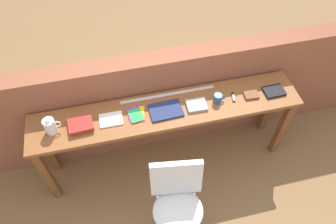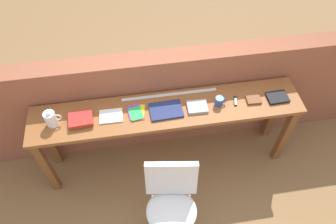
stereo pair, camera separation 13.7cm
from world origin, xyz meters
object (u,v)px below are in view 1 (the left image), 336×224
(book_repair_rightmost, at_px, (274,91))
(pitcher_white, at_px, (50,126))
(magazine_cycling, at_px, (111,120))
(mug, at_px, (218,98))
(leather_journal_brown, at_px, (251,95))
(multitool_folded, at_px, (233,97))
(chair_white_moulded, at_px, (177,200))
(book_open_centre, at_px, (166,110))
(pamphlet_pile_colourful, at_px, (136,115))
(book_stack_leftmost, at_px, (81,125))

(book_repair_rightmost, bearing_deg, pitcher_white, 178.02)
(pitcher_white, distance_m, magazine_cycling, 0.51)
(mug, height_order, leather_journal_brown, mug)
(pitcher_white, height_order, mug, pitcher_white)
(multitool_folded, bearing_deg, chair_white_moulded, -135.10)
(magazine_cycling, height_order, book_open_centre, book_open_centre)
(pamphlet_pile_colourful, distance_m, multitool_folded, 0.92)
(mug, bearing_deg, multitool_folded, 4.41)
(mug, distance_m, book_repair_rightmost, 0.56)
(pitcher_white, height_order, book_repair_rightmost, pitcher_white)
(multitool_folded, bearing_deg, pitcher_white, -179.71)
(chair_white_moulded, bearing_deg, mug, 51.64)
(chair_white_moulded, bearing_deg, magazine_cycling, 121.52)
(pitcher_white, relative_size, book_stack_leftmost, 0.84)
(book_stack_leftmost, relative_size, pamphlet_pile_colourful, 1.12)
(leather_journal_brown, height_order, book_repair_rightmost, same)
(mug, bearing_deg, book_open_centre, -179.74)
(mug, xyz_separation_m, leather_journal_brown, (0.33, -0.01, -0.03))
(chair_white_moulded, bearing_deg, leather_journal_brown, 38.14)
(chair_white_moulded, xyz_separation_m, pamphlet_pile_colourful, (-0.21, 0.71, 0.36))
(pamphlet_pile_colourful, bearing_deg, multitool_folded, -0.10)
(book_open_centre, xyz_separation_m, mug, (0.49, 0.00, 0.03))
(pitcher_white, relative_size, leather_journal_brown, 1.41)
(book_stack_leftmost, height_order, mug, mug)
(book_stack_leftmost, height_order, book_open_centre, book_stack_leftmost)
(chair_white_moulded, distance_m, mug, 0.97)
(mug, bearing_deg, magazine_cycling, 179.40)
(pamphlet_pile_colourful, bearing_deg, book_open_centre, -3.45)
(multitool_folded, bearing_deg, leather_journal_brown, -6.26)
(book_stack_leftmost, distance_m, leather_journal_brown, 1.57)
(pamphlet_pile_colourful, height_order, book_repair_rightmost, book_repair_rightmost)
(book_open_centre, bearing_deg, book_repair_rightmost, -2.58)
(pitcher_white, bearing_deg, magazine_cycling, 0.71)
(magazine_cycling, xyz_separation_m, multitool_folded, (1.15, 0.00, 0.00))
(chair_white_moulded, xyz_separation_m, multitool_folded, (0.71, 0.71, 0.36))
(book_stack_leftmost, height_order, book_repair_rightmost, book_stack_leftmost)
(chair_white_moulded, height_order, mug, mug)
(magazine_cycling, relative_size, leather_journal_brown, 1.57)
(pamphlet_pile_colourful, bearing_deg, magazine_cycling, -179.07)
(mug, height_order, book_repair_rightmost, mug)
(pamphlet_pile_colourful, bearing_deg, leather_journal_brown, -1.06)
(magazine_cycling, height_order, book_repair_rightmost, book_repair_rightmost)
(chair_white_moulded, xyz_separation_m, magazine_cycling, (-0.43, 0.71, 0.36))
(chair_white_moulded, height_order, multitool_folded, multitool_folded)
(chair_white_moulded, distance_m, pitcher_white, 1.25)
(book_stack_leftmost, bearing_deg, magazine_cycling, 2.76)
(pitcher_white, xyz_separation_m, book_repair_rightmost, (2.05, -0.01, -0.07))
(book_stack_leftmost, height_order, leather_journal_brown, book_stack_leftmost)
(multitool_folded, xyz_separation_m, leather_journal_brown, (0.17, -0.02, 0.00))
(book_stack_leftmost, bearing_deg, mug, 0.10)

